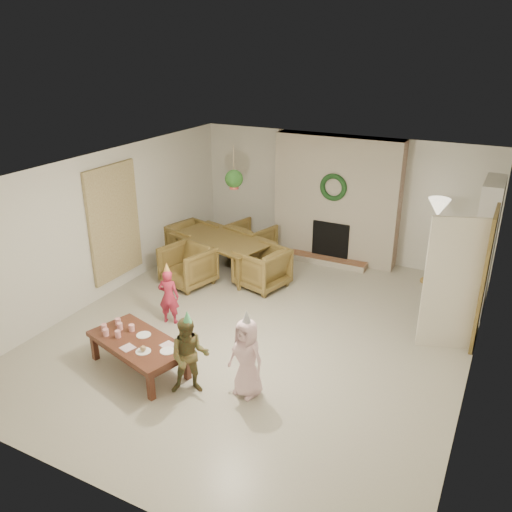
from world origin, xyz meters
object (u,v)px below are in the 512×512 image
Objects in this scene: dining_table at (221,254)px; child_red at (169,297)px; dining_chair_near at (188,266)px; dining_chair_far at (251,241)px; dining_chair_left at (192,242)px; dining_chair_right at (262,268)px; coffee_table_top at (138,343)px; child_plaid at (190,356)px; child_pink at (247,358)px.

child_red reaches higher than dining_table.
dining_chair_near is 1.00× the size of dining_chair_far.
dining_chair_far is at bearing 90.00° from dining_table.
dining_chair_right is (1.84, -0.49, 0.00)m from dining_chair_left.
coffee_table_top is at bearing 111.51° from dining_chair_far.
child_red reaches higher than dining_chair_right.
dining_chair_left is 3.86m from coffee_table_top.
dining_chair_near is at bearing -51.34° from dining_chair_right.
child_plaid reaches higher than coffee_table_top.
child_red is 0.87× the size of child_pink.
child_pink reaches higher than child_red.
dining_chair_right is 0.78× the size of child_pink.
child_plaid is (1.59, -3.43, 0.18)m from dining_table.
dining_chair_left reaches higher than dining_table.
dining_chair_left is (-1.04, -0.60, 0.00)m from dining_chair_far.
coffee_table_top is (0.47, -4.15, 0.04)m from dining_chair_far.
coffee_table_top is 0.91m from child_plaid.
dining_chair_left is 0.57× the size of coffee_table_top.
dining_chair_far is 0.79× the size of child_plaid.
dining_chair_far is 1.35m from dining_chair_right.
child_plaid is at bearing 122.92° from dining_chair_far.
dining_chair_right is at bearing 99.69° from coffee_table_top.
coffee_table_top is 1.57m from child_pink.
child_pink is (1.94, -1.03, 0.07)m from child_red.
child_plaid reaches higher than dining_table.
dining_chair_near is 3.19m from child_plaid.
dining_chair_near is 0.57× the size of coffee_table_top.
child_plaid is (2.40, -3.65, 0.15)m from dining_chair_left.
dining_chair_right is 1.97m from child_red.
dining_chair_left is at bearing 128.79° from coffee_table_top.
dining_chair_near is at bearing -135.00° from dining_chair_left.
dining_chair_near is at bearing 149.39° from child_pink.
coffee_table_top is at bearing -160.10° from child_pink.
dining_chair_left is 1.90m from dining_chair_right.
dining_table is at bearing -98.05° from child_red.
child_red is (1.12, -2.33, 0.08)m from dining_chair_left.
dining_table is 2.34× the size of dining_chair_far.
dining_table is 0.85m from dining_chair_near.
child_red is at bearing -52.89° from dining_chair_near.
coffee_table_top is at bearing -63.27° from dining_table.
dining_chair_far is at bearing 90.00° from dining_chair_near.
dining_chair_left is at bearing -180.00° from dining_table.
dining_chair_far is at bearing 77.98° from child_plaid.
child_plaid is at bearing 117.86° from child_red.
dining_chair_far reaches higher than coffee_table_top.
child_pink reaches higher than dining_chair_right.
dining_chair_right is 3.12m from child_pink.
child_red is at bearing 164.71° from child_pink.
dining_chair_right reaches higher than coffee_table_top.
child_pink is at bearing -39.42° from dining_table.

